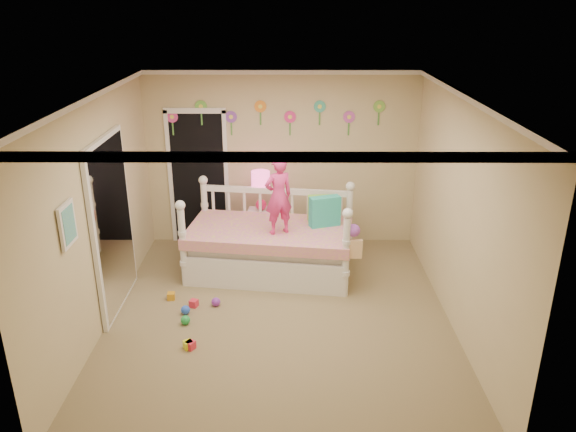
{
  "coord_description": "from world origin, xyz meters",
  "views": [
    {
      "loc": [
        0.13,
        -5.73,
        3.54
      ],
      "look_at": [
        0.1,
        0.6,
        1.05
      ],
      "focal_mm": 34.72,
      "sensor_mm": 36.0,
      "label": 1
    }
  ],
  "objects_px": {
    "daybed": "(270,232)",
    "nightstand": "(262,230)",
    "table_lamp": "(261,185)",
    "child": "(278,196)"
  },
  "relations": [
    {
      "from": "daybed",
      "to": "nightstand",
      "type": "bearing_deg",
      "value": 109.34
    },
    {
      "from": "daybed",
      "to": "nightstand",
      "type": "relative_size",
      "value": 3.45
    },
    {
      "from": "daybed",
      "to": "child",
      "type": "relative_size",
      "value": 2.17
    },
    {
      "from": "daybed",
      "to": "nightstand",
      "type": "distance_m",
      "value": 0.79
    },
    {
      "from": "table_lamp",
      "to": "child",
      "type": "bearing_deg",
      "value": -73.17
    },
    {
      "from": "table_lamp",
      "to": "daybed",
      "type": "bearing_deg",
      "value": -78.2
    },
    {
      "from": "daybed",
      "to": "table_lamp",
      "type": "bearing_deg",
      "value": 109.34
    },
    {
      "from": "nightstand",
      "to": "table_lamp",
      "type": "distance_m",
      "value": 0.71
    },
    {
      "from": "daybed",
      "to": "child",
      "type": "xyz_separation_m",
      "value": [
        0.12,
        -0.19,
        0.58
      ]
    },
    {
      "from": "child",
      "to": "table_lamp",
      "type": "height_order",
      "value": "child"
    }
  ]
}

